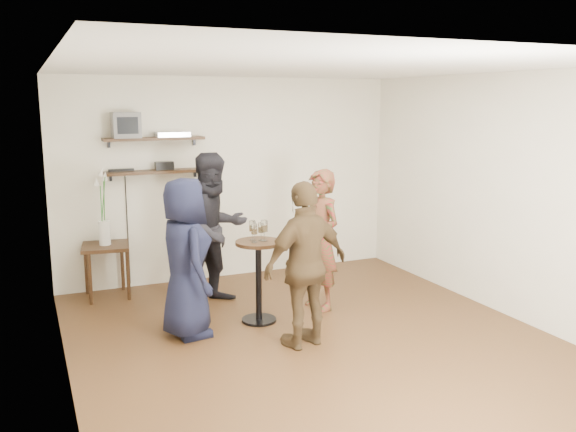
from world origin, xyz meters
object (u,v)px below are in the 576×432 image
(dvd_deck, at_px, (172,134))
(person_brown, at_px, (306,265))
(person_navy, at_px, (185,258))
(side_table, at_px, (106,253))
(person_plaid, at_px, (320,240))
(person_dark, at_px, (215,229))
(drinks_table, at_px, (259,270))
(crt_monitor, at_px, (126,125))
(radio, at_px, (164,166))

(dvd_deck, bearing_deg, person_brown, -74.84)
(dvd_deck, relative_size, person_navy, 0.25)
(side_table, height_order, person_brown, person_brown)
(person_plaid, distance_m, person_dark, 1.20)
(side_table, bearing_deg, dvd_deck, 11.24)
(drinks_table, relative_size, person_plaid, 0.56)
(person_dark, bearing_deg, person_navy, -141.00)
(person_dark, distance_m, person_brown, 1.59)
(crt_monitor, bearing_deg, dvd_deck, 0.00)
(person_navy, bearing_deg, side_table, 14.64)
(side_table, distance_m, person_dark, 1.38)
(drinks_table, xyz_separation_m, person_dark, (-0.24, 0.76, 0.31))
(dvd_deck, xyz_separation_m, person_brown, (0.66, -2.43, -1.11))
(drinks_table, bearing_deg, person_brown, -76.81)
(radio, distance_m, person_navy, 1.89)
(person_navy, bearing_deg, person_dark, -39.00)
(person_brown, bearing_deg, drinks_table, -90.00)
(person_plaid, height_order, person_brown, person_brown)
(drinks_table, relative_size, person_dark, 0.50)
(dvd_deck, distance_m, drinks_table, 2.18)
(radio, bearing_deg, person_plaid, -47.97)
(dvd_deck, bearing_deg, person_navy, -100.24)
(person_dark, relative_size, person_navy, 1.10)
(person_navy, bearing_deg, drinks_table, -90.00)
(drinks_table, relative_size, person_navy, 0.55)
(drinks_table, relative_size, person_brown, 0.55)
(radio, height_order, person_navy, person_navy)
(dvd_deck, bearing_deg, side_table, -168.76)
(dvd_deck, height_order, person_navy, dvd_deck)
(radio, bearing_deg, person_navy, -96.58)
(side_table, bearing_deg, person_dark, -32.91)
(radio, xyz_separation_m, person_navy, (-0.20, -1.73, -0.73))
(side_table, distance_m, person_plaid, 2.54)
(crt_monitor, bearing_deg, person_dark, -48.66)
(person_brown, bearing_deg, person_dark, -87.92)
(crt_monitor, height_order, person_navy, crt_monitor)
(crt_monitor, height_order, person_dark, crt_monitor)
(side_table, bearing_deg, radio, 12.85)
(drinks_table, bearing_deg, person_dark, 107.36)
(crt_monitor, distance_m, dvd_deck, 0.56)
(person_plaid, relative_size, person_dark, 0.90)
(drinks_table, distance_m, person_plaid, 0.83)
(radio, bearing_deg, person_brown, -72.38)
(crt_monitor, bearing_deg, person_brown, -63.53)
(drinks_table, xyz_separation_m, person_navy, (-0.79, -0.07, 0.23))
(person_dark, bearing_deg, side_table, 129.73)
(radio, distance_m, side_table, 1.26)
(radio, distance_m, person_plaid, 2.18)
(person_dark, height_order, person_brown, person_dark)
(side_table, bearing_deg, person_plaid, -32.22)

